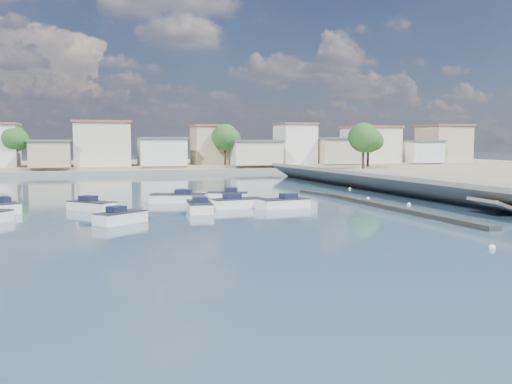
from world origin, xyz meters
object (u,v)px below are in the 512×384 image
(motorboat_c, at_px, (175,199))
(motorboat_g, at_px, (94,207))
(motorboat_b, at_px, (123,218))
(motorboat_d, at_px, (281,204))
(motorboat_f, at_px, (225,197))
(motorboat_a, at_px, (199,207))
(motorboat_h, at_px, (240,203))

(motorboat_c, bearing_deg, motorboat_g, -146.89)
(motorboat_b, xyz_separation_m, motorboat_d, (14.00, 5.36, -0.00))
(motorboat_d, xyz_separation_m, motorboat_g, (-15.84, 2.47, 0.00))
(motorboat_b, height_order, motorboat_f, same)
(motorboat_a, height_order, motorboat_h, same)
(motorboat_f, bearing_deg, motorboat_g, -156.74)
(motorboat_a, relative_size, motorboat_g, 1.23)
(motorboat_a, bearing_deg, motorboat_b, -141.61)
(motorboat_a, bearing_deg, motorboat_f, 62.27)
(motorboat_d, distance_m, motorboat_h, 3.72)
(motorboat_c, height_order, motorboat_g, same)
(motorboat_a, relative_size, motorboat_h, 1.01)
(motorboat_a, xyz_separation_m, motorboat_g, (-8.44, 2.60, 0.00))
(motorboat_c, xyz_separation_m, motorboat_d, (8.22, -7.43, -0.00))
(motorboat_c, bearing_deg, motorboat_a, -83.78)
(motorboat_c, distance_m, motorboat_h, 7.65)
(motorboat_f, distance_m, motorboat_g, 13.79)
(motorboat_c, relative_size, motorboat_d, 1.17)
(motorboat_d, bearing_deg, motorboat_h, 156.24)
(motorboat_d, relative_size, motorboat_g, 1.15)
(motorboat_h, bearing_deg, motorboat_f, 87.91)
(motorboat_b, height_order, motorboat_g, same)
(motorboat_b, distance_m, motorboat_g, 8.04)
(motorboat_a, xyz_separation_m, motorboat_c, (-0.83, 7.56, 0.00))
(motorboat_c, distance_m, motorboat_d, 11.09)
(motorboat_b, distance_m, motorboat_f, 17.13)
(motorboat_d, bearing_deg, motorboat_b, -159.05)
(motorboat_b, bearing_deg, motorboat_c, 65.72)
(motorboat_c, xyz_separation_m, motorboat_g, (-7.61, -4.96, 0.00))
(motorboat_d, relative_size, motorboat_h, 0.95)
(motorboat_g, distance_m, motorboat_h, 12.47)
(motorboat_h, bearing_deg, motorboat_a, -157.80)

